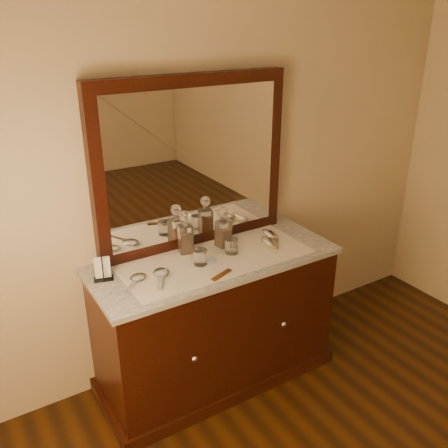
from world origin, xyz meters
The scene contains 18 objects.
dresser_cabinet centered at (0.00, 1.96, 0.41)m, with size 1.40×0.55×0.82m, color black.
dresser_plinth centered at (0.00, 1.96, 0.04)m, with size 1.46×0.59×0.08m, color black.
knob_left centered at (-0.30, 1.67, 0.45)m, with size 0.04×0.04×0.04m, color silver.
knob_right centered at (0.30, 1.67, 0.45)m, with size 0.04×0.04×0.04m, color silver.
marble_top centered at (0.00, 1.96, 0.83)m, with size 1.44×0.59×0.03m, color silver.
mirror_frame centered at (0.00, 2.20, 1.35)m, with size 1.20×0.08×1.00m, color black.
mirror_glass centered at (0.00, 2.17, 1.35)m, with size 1.06×0.01×0.86m, color white.
lace_runner centered at (0.00, 1.94, 0.85)m, with size 1.10×0.45×0.00m, color white.
pin_dish centered at (-0.05, 1.93, 0.86)m, with size 0.07×0.07×0.01m, color white.
comb centered at (-0.08, 1.75, 0.86)m, with size 0.15×0.03×0.01m, color brown.
napkin_rack centered at (-0.63, 2.05, 0.91)m, with size 0.11×0.09×0.15m.
decanter_left centered at (-0.11, 2.10, 0.95)m, with size 0.09×0.09×0.26m.
decanter_right centered at (0.12, 2.05, 0.95)m, with size 0.09×0.09×0.25m.
brush_near centered at (0.35, 1.90, 0.88)m, with size 0.10×0.18×0.05m.
brush_far centered at (0.42, 1.99, 0.88)m, with size 0.07×0.16×0.04m.
hand_mirror_outer centered at (-0.48, 1.94, 0.86)m, with size 0.18×0.19×0.02m.
hand_mirror_inner centered at (-0.36, 1.92, 0.86)m, with size 0.16×0.22×0.02m.
tumblers centered at (0.00, 1.94, 0.90)m, with size 0.30×0.10×0.09m.
Camera 1 is at (-1.25, -0.18, 2.15)m, focal length 38.86 mm.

